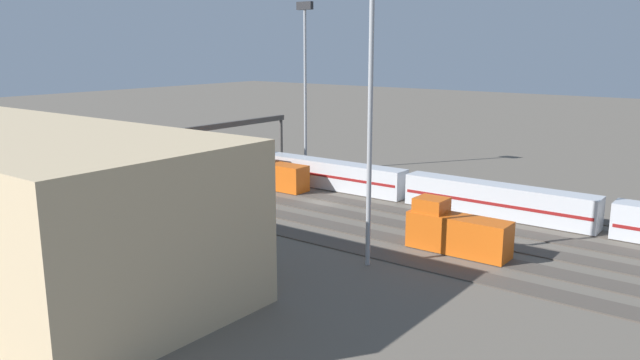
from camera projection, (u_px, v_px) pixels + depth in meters
The scene contains 13 objects.
ground_plane at pixel (320, 203), 79.46m from camera, with size 400.00×400.00×0.00m, color #60594F.
track_bed_0 at pixel (372, 185), 89.17m from camera, with size 140.00×2.80×0.12m, color #4C443D.
track_bed_1 at pixel (353, 192), 85.28m from camera, with size 140.00×2.80×0.12m, color #4C443D.
track_bed_2 at pixel (332, 199), 81.39m from camera, with size 140.00×2.80×0.12m, color #4C443D.
track_bed_3 at pixel (308, 206), 77.50m from camera, with size 140.00×2.80×0.12m, color #4C443D.
track_bed_4 at pixel (282, 215), 73.62m from camera, with size 140.00×2.80×0.12m, color #4C443D.
track_bed_5 at pixel (253, 224), 69.73m from camera, with size 140.00×2.80×0.12m, color #4C443D.
train_on_track_4 at pixel (456, 231), 59.98m from camera, with size 10.00×3.00×5.00m.
train_on_track_2 at pixel (274, 174), 86.91m from camera, with size 10.00×3.00×5.00m.
train_on_track_1 at pixel (332, 175), 87.03m from camera, with size 119.80×3.06×3.80m.
light_mast_0 at pixel (305, 65), 96.14m from camera, with size 2.80×0.70×26.39m.
light_mast_1 at pixel (371, 69), 53.26m from camera, with size 2.80×0.70×28.21m.
signal_gantry at pixel (215, 132), 89.17m from camera, with size 0.70×30.00×8.80m.
Camera 1 is at (-46.62, 61.28, 19.85)m, focal length 34.66 mm.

